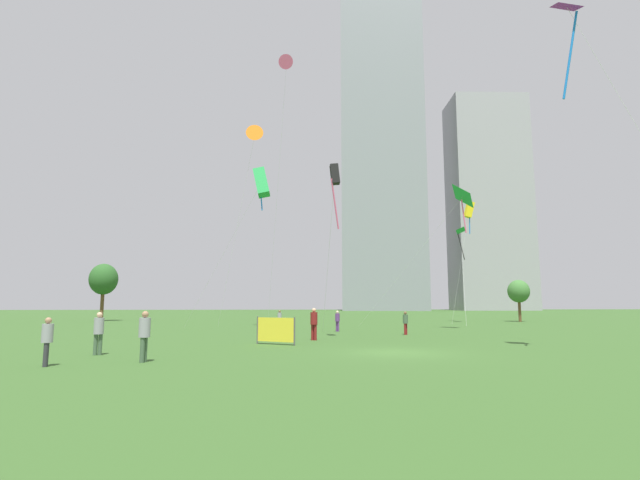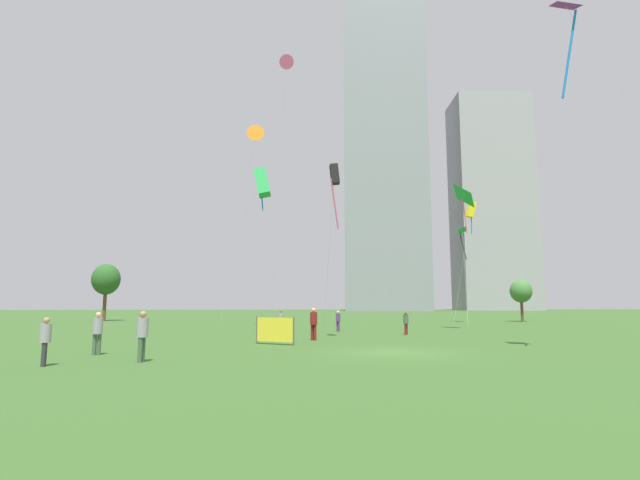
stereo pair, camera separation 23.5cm
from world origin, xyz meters
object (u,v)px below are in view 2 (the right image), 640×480
Objects in this scene: person_standing_4 at (338,319)px; kite_flying_2 at (464,198)px; person_standing_6 at (142,332)px; kite_flying_7 at (262,183)px; kite_flying_0 at (569,23)px; kite_flying_3 at (287,63)px; kite_flying_4 at (471,210)px; person_standing_1 at (98,330)px; kite_flying_1 at (256,136)px; person_standing_3 at (406,321)px; person_standing_0 at (45,338)px; event_banner at (275,330)px; person_standing_2 at (314,322)px; park_tree_0 at (521,291)px; park_tree_1 at (106,280)px; distant_highrise_0 at (492,203)px; person_standing_5 at (281,318)px; kite_flying_6 at (335,177)px; distant_highrise_1 at (386,144)px; kite_flying_5 at (463,235)px.

person_standing_4 is 14.45m from kite_flying_2.
kite_flying_7 reaches higher than person_standing_6.
kite_flying_0 is (8.33, -18.16, 13.54)m from person_standing_4.
kite_flying_3 is 25.34m from kite_flying_4.
kite_flying_1 is (5.05, 20.96, 16.21)m from person_standing_1.
kite_flying_0 is at bearing -96.78° from kite_flying_2.
person_standing_3 is 21.83m from kite_flying_1.
person_standing_0 reaches higher than event_banner.
person_standing_2 is 7.96m from person_standing_3.
person_standing_4 is 29.49m from park_tree_0.
person_standing_1 is 42.33m from park_tree_1.
kite_flying_0 is (20.28, -2.30, 13.42)m from person_standing_1.
person_standing_2 is at bearing -81.10° from kite_flying_3.
distant_highrise_0 is at bearing -48.73° from person_standing_0.
person_standing_6 is (3.00, 0.96, 0.11)m from person_standing_0.
person_standing_2 is 0.93× the size of event_banner.
park_tree_0 reaches higher than person_standing_4.
event_banner is at bearing 16.40° from person_standing_1.
kite_flying_1 is 29.51m from park_tree_1.
event_banner is (7.36, 4.50, -0.26)m from person_standing_1.
kite_flying_7 is at bearing -117.55° from person_standing_5.
person_standing_4 is 12.28m from kite_flying_6.
kite_flying_2 reaches higher than person_standing_1.
kite_flying_4 is 103.76m from distant_highrise_0.
park_tree_0 is at bearing -79.30° from distant_highrise_1.
person_standing_0 is at bearing -74.46° from person_standing_4.
person_standing_1 is 0.16× the size of kite_flying_5.
kite_flying_7 is at bearing -95.29° from distant_highrise_1.
kite_flying_1 is at bearing -96.35° from distant_highrise_1.
person_standing_5 is 0.32× the size of park_tree_0.
kite_flying_4 is at bearing 87.16° from person_standing_4.
kite_flying_3 reaches higher than kite_flying_5.
distant_highrise_1 is at bearing 81.53° from kite_flying_0.
person_standing_1 is 0.88× the size of event_banner.
distant_highrise_0 reaches higher than person_standing_5.
distant_highrise_1 reaches higher than park_tree_0.
kite_flying_5 reaches higher than park_tree_0.
kite_flying_5 is 1.02× the size of kite_flying_6.
kite_flying_7 reaches higher than person_standing_1.
kite_flying_1 is (-2.44, 0.49, 16.35)m from person_standing_5.
park_tree_1 is (-30.46, 27.93, 4.13)m from person_standing_3.
person_standing_5 is 0.76× the size of event_banner.
event_banner is at bearing -90.46° from person_standing_5.
kite_flying_6 is 0.16× the size of distant_highrise_0.
person_standing_5 is 0.14× the size of kite_flying_5.
person_standing_2 is 0.38× the size of park_tree_0.
kite_flying_0 is at bearing -60.67° from person_standing_5.
kite_flying_0 is 0.86× the size of kite_flying_1.
person_standing_6 is 0.17× the size of kite_flying_5.
person_standing_3 is 0.14× the size of kite_flying_5.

